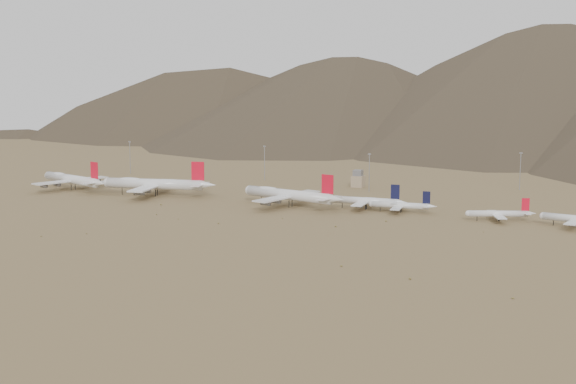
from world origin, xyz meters
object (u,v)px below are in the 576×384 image
at_px(widebody_centre, 155,184).
at_px(widebody_east, 289,195).
at_px(widebody_west, 72,179).
at_px(narrowbody_a, 367,201).
at_px(narrowbody_b, 402,205).
at_px(control_tower, 358,180).

xyz_separation_m(widebody_centre, widebody_east, (96.82, -6.35, -0.55)).
relative_size(widebody_west, narrowbody_a, 1.45).
xyz_separation_m(widebody_west, narrowbody_a, (208.76, 0.56, -2.26)).
xyz_separation_m(widebody_east, narrowbody_a, (45.13, 8.91, -2.35)).
bearing_deg(narrowbody_b, narrowbody_a, 167.75).
bearing_deg(narrowbody_a, widebody_centre, 178.49).
bearing_deg(narrowbody_b, control_tower, 116.20).
height_order(narrowbody_a, narrowbody_b, narrowbody_a).
height_order(widebody_west, widebody_centre, widebody_centre).
bearing_deg(narrowbody_a, narrowbody_b, -9.70).
bearing_deg(widebody_centre, narrowbody_a, -9.27).
bearing_deg(narrowbody_a, control_tower, 108.27).
distance_m(widebody_west, narrowbody_b, 230.36).
height_order(widebody_west, narrowbody_a, widebody_west).
bearing_deg(widebody_east, narrowbody_a, 25.36).
bearing_deg(widebody_east, widebody_west, -168.74).
bearing_deg(widebody_east, widebody_centre, -169.57).
distance_m(widebody_east, control_tower, 97.17).
bearing_deg(widebody_west, widebody_east, 17.33).
bearing_deg(narrowbody_a, widebody_west, 177.61).
distance_m(narrowbody_b, control_tower, 105.59).
bearing_deg(widebody_centre, widebody_west, 167.97).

